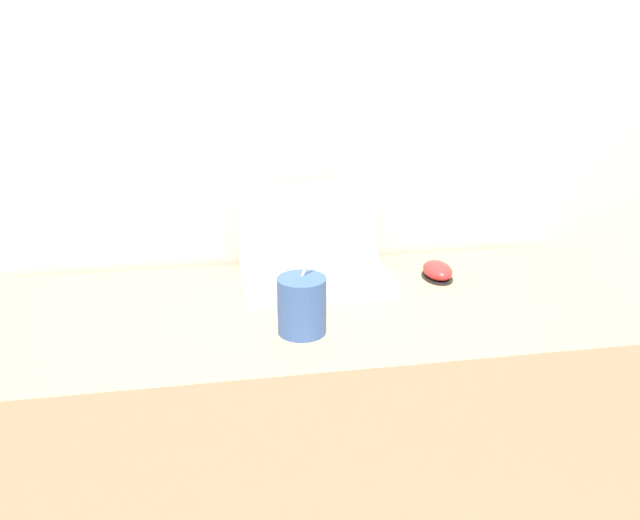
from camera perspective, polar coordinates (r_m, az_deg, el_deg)
wall_back at (r=1.57m, az=-3.10°, el=17.52°), size 7.00×0.04×2.50m
desk at (r=1.57m, az=-0.99°, el=-16.93°), size 1.43×0.57×0.76m
laptop at (r=1.50m, az=-0.56°, el=0.06°), size 0.35×0.26×0.22m
drink_cup at (r=1.23m, az=-1.67°, el=-4.06°), size 0.10×0.10×0.22m
computer_mouse at (r=1.54m, az=10.69°, el=-1.01°), size 0.07×0.11×0.04m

